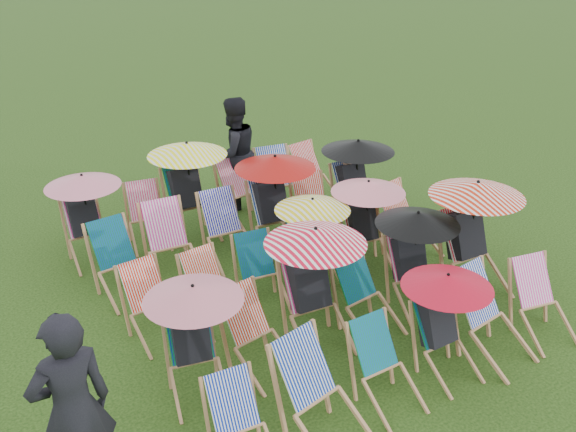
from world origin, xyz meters
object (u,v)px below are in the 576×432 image
deckchair_0 (243,430)px  person_rear (234,153)px  deckchair_29 (315,174)px  person_left (72,409)px  deckchair_5 (544,302)px

deckchair_0 → person_rear: bearing=67.5°
deckchair_29 → person_left: bearing=-150.0°
deckchair_0 → person_rear: 5.72m
deckchair_5 → deckchair_29: (-0.05, 4.71, 0.02)m
deckchair_5 → deckchair_29: bearing=101.5°
deckchair_29 → person_left: (-5.20, -4.17, 0.46)m
person_left → deckchair_29: bearing=-144.5°
deckchair_5 → person_rear: (-1.37, 5.18, 0.50)m
deckchair_0 → person_rear: (2.57, 5.08, 0.54)m
deckchair_29 → person_rear: bearing=151.7°
deckchair_0 → deckchair_5: (3.94, -0.10, 0.03)m
deckchair_29 → person_left: 6.68m
deckchair_5 → deckchair_29: deckchair_29 is taller
deckchair_0 → person_left: bearing=165.5°
deckchair_0 → deckchair_29: bearing=54.2°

